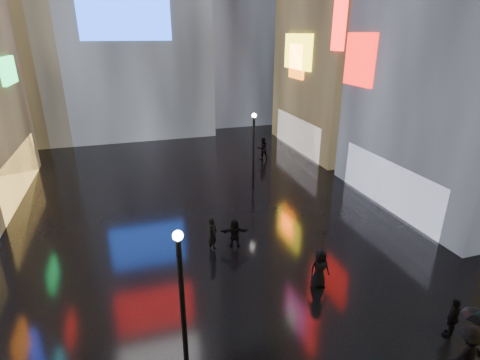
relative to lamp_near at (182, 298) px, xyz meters
name	(u,v)px	position (x,y,z in m)	size (l,w,h in m)	color
ground	(202,210)	(2.88, 11.57, -2.94)	(140.00, 140.00, 0.00)	black
lamp_near	(182,298)	(0.00, 0.00, 0.00)	(0.30, 0.30, 5.20)	black
lamp_far	(254,146)	(7.19, 14.37, 0.00)	(0.30, 0.30, 5.20)	black
pedestrian_2	(466,354)	(8.28, -2.71, -1.98)	(1.24, 0.71, 1.92)	black
pedestrian_3	(453,318)	(9.33, -1.20, -2.15)	(0.94, 0.39, 1.60)	black
pedestrian_4	(320,268)	(6.17, 2.76, -2.06)	(0.86, 0.56, 1.77)	black
pedestrian_5	(235,233)	(3.62, 6.89, -2.18)	(1.43, 0.45, 1.54)	black
pedestrian_6	(213,234)	(2.48, 6.90, -2.05)	(0.65, 0.43, 1.78)	black
pedestrian_7	(263,148)	(9.90, 19.74, -1.98)	(0.93, 0.73, 1.92)	black
umbrella_1	(476,320)	(8.28, -2.71, -0.66)	(0.82, 0.82, 0.72)	black
umbrella_2	(322,240)	(6.17, 2.76, -0.70)	(1.05, 1.07, 0.96)	black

